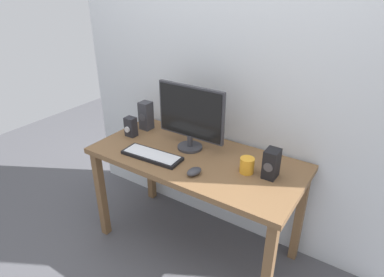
{
  "coord_description": "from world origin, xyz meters",
  "views": [
    {
      "loc": [
        0.98,
        -1.52,
        1.76
      ],
      "look_at": [
        -0.03,
        0.0,
        0.85
      ],
      "focal_mm": 30.79,
      "sensor_mm": 36.0,
      "label": 1
    }
  ],
  "objects_px": {
    "mouse": "(194,172)",
    "speaker_right": "(271,164)",
    "audio_controller": "(130,127)",
    "speaker_left": "(146,116)",
    "coffee_mug": "(247,165)",
    "monitor": "(191,116)",
    "keyboard_primary": "(152,155)",
    "desk": "(196,168)"
  },
  "relations": [
    {
      "from": "mouse",
      "to": "speaker_right",
      "type": "bearing_deg",
      "value": 41.67
    },
    {
      "from": "audio_controller",
      "to": "speaker_left",
      "type": "bearing_deg",
      "value": 86.03
    },
    {
      "from": "speaker_right",
      "to": "speaker_left",
      "type": "relative_size",
      "value": 0.82
    },
    {
      "from": "speaker_left",
      "to": "coffee_mug",
      "type": "distance_m",
      "value": 0.9
    },
    {
      "from": "monitor",
      "to": "keyboard_primary",
      "type": "bearing_deg",
      "value": -118.98
    },
    {
      "from": "keyboard_primary",
      "to": "speaker_right",
      "type": "xyz_separation_m",
      "value": [
        0.71,
        0.2,
        0.07
      ]
    },
    {
      "from": "speaker_right",
      "to": "audio_controller",
      "type": "xyz_separation_m",
      "value": [
        -1.03,
        -0.04,
        -0.02
      ]
    },
    {
      "from": "keyboard_primary",
      "to": "monitor",
      "type": "bearing_deg",
      "value": 61.02
    },
    {
      "from": "mouse",
      "to": "audio_controller",
      "type": "height_order",
      "value": "audio_controller"
    },
    {
      "from": "audio_controller",
      "to": "coffee_mug",
      "type": "height_order",
      "value": "audio_controller"
    },
    {
      "from": "keyboard_primary",
      "to": "audio_controller",
      "type": "distance_m",
      "value": 0.36
    },
    {
      "from": "mouse",
      "to": "speaker_left",
      "type": "height_order",
      "value": "speaker_left"
    },
    {
      "from": "desk",
      "to": "mouse",
      "type": "relative_size",
      "value": 13.5
    },
    {
      "from": "mouse",
      "to": "audio_controller",
      "type": "distance_m",
      "value": 0.68
    },
    {
      "from": "monitor",
      "to": "speaker_left",
      "type": "distance_m",
      "value": 0.46
    },
    {
      "from": "speaker_right",
      "to": "coffee_mug",
      "type": "relative_size",
      "value": 1.85
    },
    {
      "from": "speaker_right",
      "to": "audio_controller",
      "type": "bearing_deg",
      "value": -177.55
    },
    {
      "from": "monitor",
      "to": "keyboard_primary",
      "type": "distance_m",
      "value": 0.35
    },
    {
      "from": "audio_controller",
      "to": "coffee_mug",
      "type": "xyz_separation_m",
      "value": [
        0.89,
        0.01,
        -0.02
      ]
    },
    {
      "from": "keyboard_primary",
      "to": "audio_controller",
      "type": "height_order",
      "value": "audio_controller"
    },
    {
      "from": "mouse",
      "to": "keyboard_primary",
      "type": "bearing_deg",
      "value": -173.02
    },
    {
      "from": "monitor",
      "to": "speaker_right",
      "type": "height_order",
      "value": "monitor"
    },
    {
      "from": "desk",
      "to": "speaker_right",
      "type": "xyz_separation_m",
      "value": [
        0.48,
        0.04,
        0.17
      ]
    },
    {
      "from": "keyboard_primary",
      "to": "speaker_left",
      "type": "height_order",
      "value": "speaker_left"
    },
    {
      "from": "keyboard_primary",
      "to": "speaker_left",
      "type": "xyz_separation_m",
      "value": [
        -0.31,
        0.31,
        0.09
      ]
    },
    {
      "from": "desk",
      "to": "speaker_right",
      "type": "height_order",
      "value": "speaker_right"
    },
    {
      "from": "desk",
      "to": "monitor",
      "type": "distance_m",
      "value": 0.34
    },
    {
      "from": "speaker_right",
      "to": "keyboard_primary",
      "type": "bearing_deg",
      "value": -164.38
    },
    {
      "from": "keyboard_primary",
      "to": "desk",
      "type": "bearing_deg",
      "value": 34.6
    },
    {
      "from": "speaker_right",
      "to": "coffee_mug",
      "type": "distance_m",
      "value": 0.14
    },
    {
      "from": "keyboard_primary",
      "to": "speaker_right",
      "type": "distance_m",
      "value": 0.74
    },
    {
      "from": "keyboard_primary",
      "to": "audio_controller",
      "type": "xyz_separation_m",
      "value": [
        -0.32,
        0.15,
        0.06
      ]
    },
    {
      "from": "keyboard_primary",
      "to": "audio_controller",
      "type": "relative_size",
      "value": 2.88
    },
    {
      "from": "speaker_right",
      "to": "desk",
      "type": "bearing_deg",
      "value": -175.19
    },
    {
      "from": "desk",
      "to": "keyboard_primary",
      "type": "relative_size",
      "value": 3.38
    },
    {
      "from": "coffee_mug",
      "to": "desk",
      "type": "bearing_deg",
      "value": -178.38
    },
    {
      "from": "desk",
      "to": "speaker_left",
      "type": "bearing_deg",
      "value": 164.05
    },
    {
      "from": "desk",
      "to": "speaker_left",
      "type": "xyz_separation_m",
      "value": [
        -0.54,
        0.15,
        0.19
      ]
    },
    {
      "from": "monitor",
      "to": "mouse",
      "type": "relative_size",
      "value": 4.75
    },
    {
      "from": "desk",
      "to": "speaker_right",
      "type": "distance_m",
      "value": 0.51
    },
    {
      "from": "desk",
      "to": "coffee_mug",
      "type": "bearing_deg",
      "value": 1.62
    },
    {
      "from": "monitor",
      "to": "mouse",
      "type": "bearing_deg",
      "value": -52.72
    }
  ]
}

